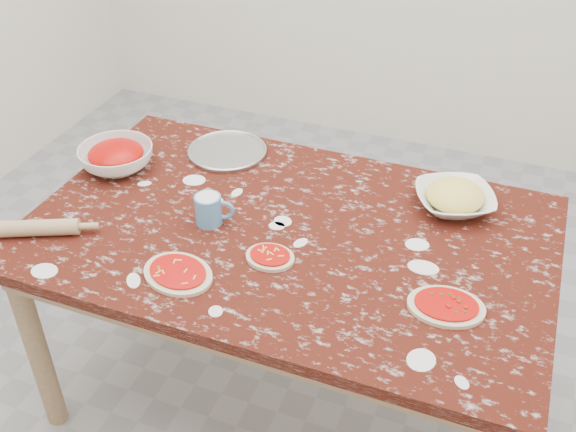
% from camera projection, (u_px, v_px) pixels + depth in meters
% --- Properties ---
extents(ground, '(4.00, 4.00, 0.00)m').
position_uv_depth(ground, '(288.00, 389.00, 2.51)').
color(ground, gray).
extents(worktable, '(1.60, 1.00, 0.75)m').
position_uv_depth(worktable, '(288.00, 250.00, 2.12)').
color(worktable, '#391009').
rests_on(worktable, ground).
extents(pizza_tray, '(0.30, 0.30, 0.01)m').
position_uv_depth(pizza_tray, '(227.00, 152.00, 2.44)').
color(pizza_tray, '#B2B2B7').
rests_on(pizza_tray, worktable).
extents(sauce_bowl, '(0.33, 0.33, 0.08)m').
position_uv_depth(sauce_bowl, '(116.00, 158.00, 2.34)').
color(sauce_bowl, white).
rests_on(sauce_bowl, worktable).
extents(cheese_bowl, '(0.33, 0.33, 0.06)m').
position_uv_depth(cheese_bowl, '(454.00, 200.00, 2.15)').
color(cheese_bowl, white).
rests_on(cheese_bowl, worktable).
extents(flour_mug, '(0.12, 0.08, 0.10)m').
position_uv_depth(flour_mug, '(210.00, 209.00, 2.07)').
color(flour_mug, '#4E85BB').
rests_on(flour_mug, worktable).
extents(pizza_left, '(0.25, 0.22, 0.02)m').
position_uv_depth(pizza_left, '(178.00, 273.00, 1.89)').
color(pizza_left, beige).
rests_on(pizza_left, worktable).
extents(pizza_mid, '(0.15, 0.12, 0.02)m').
position_uv_depth(pizza_mid, '(270.00, 257.00, 1.95)').
color(pizza_mid, beige).
rests_on(pizza_mid, worktable).
extents(pizza_right, '(0.23, 0.18, 0.02)m').
position_uv_depth(pizza_right, '(446.00, 306.00, 1.79)').
color(pizza_right, beige).
rests_on(pizza_right, worktable).
extents(rolling_pin, '(0.25, 0.15, 0.05)m').
position_uv_depth(rolling_pin, '(37.00, 228.00, 2.04)').
color(rolling_pin, tan).
rests_on(rolling_pin, worktable).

